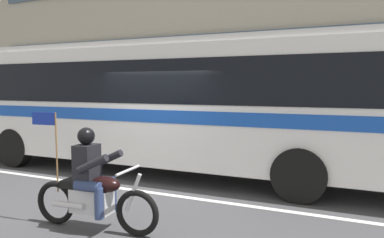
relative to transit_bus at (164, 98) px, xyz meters
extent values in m
plane|color=#3D3D3F|center=(0.47, -1.19, -1.88)|extent=(60.00, 60.00, 0.00)
cube|color=#A39E93|center=(0.47, 3.91, -1.81)|extent=(28.00, 3.80, 0.15)
cube|color=silver|center=(0.47, -1.79, -1.88)|extent=(26.60, 0.14, 0.01)
cube|color=gray|center=(0.47, 6.21, 3.25)|extent=(28.00, 0.80, 10.26)
cube|color=#384C60|center=(0.47, 5.77, 1.71)|extent=(25.76, 0.10, 1.40)
cube|color=white|center=(0.00, 0.01, -0.15)|extent=(12.87, 2.67, 2.70)
cube|color=black|center=(0.00, 0.01, 0.40)|extent=(11.84, 2.70, 0.96)
cube|color=#194CB2|center=(0.00, 0.01, -0.35)|extent=(12.61, 2.69, 0.28)
cube|color=silver|center=(0.00, 0.01, 1.26)|extent=(12.61, 2.54, 0.16)
cylinder|color=black|center=(-3.98, -1.17, -1.36)|extent=(1.04, 0.30, 1.04)
cylinder|color=black|center=(3.54, -1.17, -1.36)|extent=(1.04, 0.30, 1.04)
torus|color=black|center=(1.65, -3.78, -1.54)|extent=(0.70, 0.15, 0.69)
torus|color=black|center=(0.20, -3.90, -1.54)|extent=(0.70, 0.15, 0.69)
cube|color=silver|center=(0.87, -3.85, -1.44)|extent=(0.66, 0.33, 0.36)
ellipsoid|color=black|center=(1.12, -3.83, -1.16)|extent=(0.50, 0.32, 0.24)
cube|color=black|center=(0.67, -3.86, -1.20)|extent=(0.58, 0.31, 0.12)
cylinder|color=silver|center=(1.59, -3.79, -1.24)|extent=(0.28, 0.08, 0.58)
cylinder|color=silver|center=(1.51, -3.80, -0.92)|extent=(0.09, 0.64, 0.04)
cylinder|color=silver|center=(0.59, -4.03, -1.49)|extent=(0.56, 0.13, 0.09)
cube|color=black|center=(0.80, -3.85, -0.86)|extent=(0.31, 0.38, 0.56)
sphere|color=black|center=(0.80, -3.85, -0.45)|extent=(0.26, 0.26, 0.26)
cylinder|color=navy|center=(0.93, -3.66, -1.16)|extent=(0.43, 0.18, 0.15)
cylinder|color=navy|center=(1.11, -3.65, -1.40)|extent=(0.13, 0.13, 0.46)
cylinder|color=navy|center=(0.96, -4.02, -1.16)|extent=(0.43, 0.18, 0.15)
cylinder|color=navy|center=(1.14, -4.01, -1.40)|extent=(0.13, 0.13, 0.46)
cylinder|color=black|center=(1.03, -3.64, -0.82)|extent=(0.53, 0.15, 0.32)
cylinder|color=black|center=(1.06, -4.03, -0.82)|extent=(0.53, 0.15, 0.32)
cylinder|color=olive|center=(0.25, -3.90, -0.73)|extent=(0.02, 0.02, 1.25)
cube|color=#1933A5|center=(0.02, -3.92, -0.21)|extent=(0.44, 0.06, 0.20)
cube|color=white|center=(0.02, -3.92, -0.41)|extent=(0.44, 0.06, 0.20)
cylinder|color=red|center=(-2.61, 2.48, -1.44)|extent=(0.22, 0.22, 0.58)
sphere|color=red|center=(-2.61, 2.48, -1.08)|extent=(0.20, 0.20, 0.20)
cylinder|color=red|center=(-2.61, 2.34, -1.42)|extent=(0.09, 0.10, 0.09)
camera|label=1|loc=(4.54, -8.18, 0.30)|focal=34.51mm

